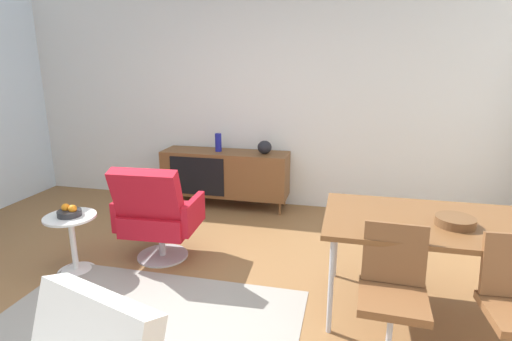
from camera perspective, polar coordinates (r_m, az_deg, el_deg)
name	(u,v)px	position (r m, az deg, el deg)	size (l,w,h in m)	color
ground_plane	(183,312)	(3.26, -10.31, -19.04)	(8.32, 8.32, 0.00)	olive
wall_back	(260,95)	(5.19, 0.52, 10.52)	(6.80, 0.12, 2.80)	silver
sideboard	(225,173)	(5.17, -4.37, -0.36)	(1.60, 0.45, 0.72)	brown
vase_cobalt	(218,142)	(5.11, -5.33, 3.96)	(0.08, 0.08, 0.23)	navy
vase_sculptural_dark	(265,147)	(4.96, 1.21, 3.30)	(0.17, 0.17, 0.16)	black
dining_table	(440,226)	(3.14, 24.51, -7.15)	(1.60, 0.90, 0.74)	brown
wooden_bowl_on_table	(455,221)	(3.07, 26.25, -6.44)	(0.26, 0.26, 0.06)	brown
dining_chair_front_left	(392,291)	(2.69, 18.66, -15.82)	(0.42, 0.44, 0.86)	brown
lounge_chair_red	(157,213)	(3.84, -13.79, -5.88)	(0.75, 0.69, 0.95)	red
side_table_round	(72,237)	(3.96, -24.43, -8.51)	(0.44, 0.44, 0.52)	white
fruit_bowl	(69,212)	(3.87, -24.80, -5.31)	(0.20, 0.20, 0.11)	#262628
area_rug	(132,338)	(3.08, -17.01, -21.67)	(2.20, 1.70, 0.01)	gray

